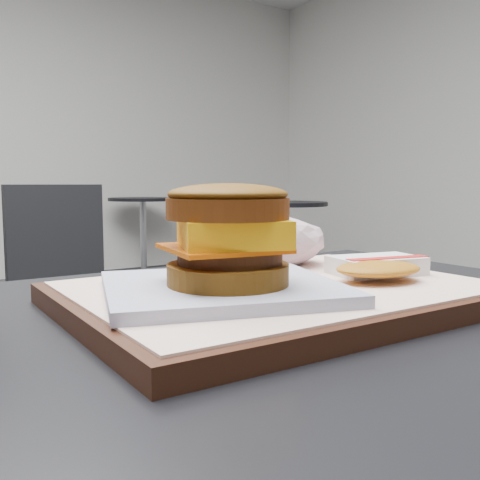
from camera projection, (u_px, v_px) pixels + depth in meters
name	position (u px, v px, depth m)	size (l,w,h in m)	color
serving_tray	(280.00, 295.00, 0.49)	(0.38, 0.28, 0.02)	black
breakfast_sandwich	(227.00, 248.00, 0.44)	(0.23, 0.22, 0.09)	silver
hash_brown	(377.00, 267.00, 0.53)	(0.13, 0.10, 0.02)	silver
crumpled_wrapper	(275.00, 241.00, 0.61)	(0.12, 0.10, 0.05)	silver
neighbor_chair	(26.00, 280.00, 2.08)	(0.63, 0.49, 0.88)	#A5A5AA
bg_table_near	(283.00, 227.00, 4.00)	(0.66, 0.66, 0.75)	black
bg_table_far	(143.00, 217.00, 5.19)	(0.66, 0.66, 0.75)	black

